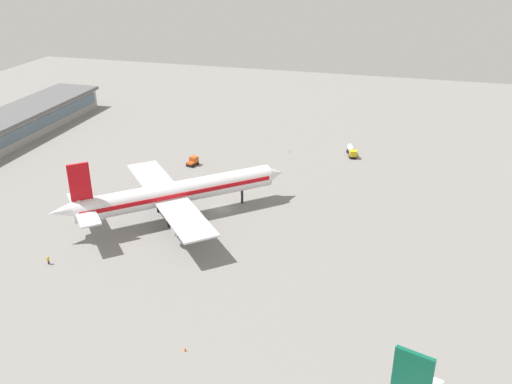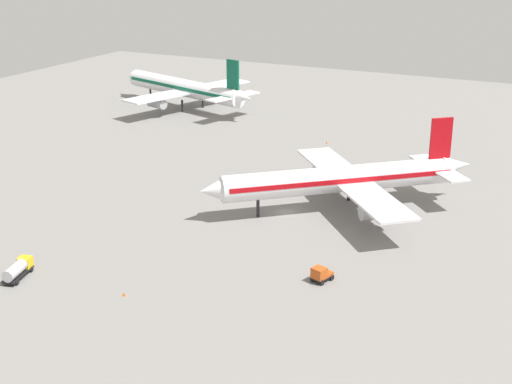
% 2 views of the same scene
% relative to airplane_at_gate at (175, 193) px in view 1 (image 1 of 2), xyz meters
% --- Properties ---
extents(ground, '(288.00, 288.00, 0.00)m').
position_rel_airplane_at_gate_xyz_m(ground, '(-6.21, 8.28, -5.86)').
color(ground, gray).
extents(airplane_at_gate, '(39.87, 43.21, 16.13)m').
position_rel_airplane_at_gate_xyz_m(airplane_at_gate, '(0.00, 0.00, 0.00)').
color(airplane_at_gate, white).
rests_on(airplane_at_gate, ground).
extents(fuel_truck, '(6.58, 3.52, 2.50)m').
position_rel_airplane_at_gate_xyz_m(fuel_truck, '(-48.55, 33.28, -4.47)').
color(fuel_truck, black).
rests_on(fuel_truck, ground).
extents(baggage_tug, '(3.63, 3.03, 2.30)m').
position_rel_airplane_at_gate_xyz_m(baggage_tug, '(-29.60, -7.56, -4.71)').
color(baggage_tug, black).
rests_on(baggage_tug, ground).
extents(ground_crew_worker, '(0.52, 0.52, 1.67)m').
position_rel_airplane_at_gate_xyz_m(ground_crew_worker, '(24.59, -15.75, -5.01)').
color(ground_crew_worker, '#1E2338').
rests_on(ground_crew_worker, ground).
extents(safety_cone_near_gate, '(0.44, 0.44, 0.60)m').
position_rel_airplane_at_gate_xyz_m(safety_cone_near_gate, '(40.33, 18.49, -5.56)').
color(safety_cone_near_gate, '#EA590C').
rests_on(safety_cone_near_gate, ground).
extents(safety_cone_mid_apron, '(0.44, 0.44, 0.60)m').
position_rel_airplane_at_gate_xyz_m(safety_cone_mid_apron, '(-46.26, 15.72, -5.56)').
color(safety_cone_mid_apron, '#EA590C').
rests_on(safety_cone_mid_apron, ground).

